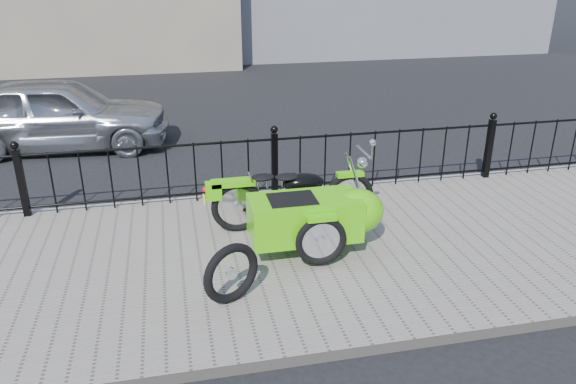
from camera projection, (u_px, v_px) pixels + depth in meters
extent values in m
plane|color=black|center=(294.00, 241.00, 7.36)|extent=(120.00, 120.00, 0.00)
cube|color=gray|center=(303.00, 255.00, 6.89)|extent=(30.00, 3.80, 0.12)
cube|color=gray|center=(273.00, 194.00, 8.63)|extent=(30.00, 0.10, 0.12)
cylinder|color=black|center=(274.00, 139.00, 8.15)|extent=(14.00, 0.04, 0.04)
cylinder|color=black|center=(275.00, 187.00, 8.44)|extent=(14.00, 0.04, 0.04)
cube|color=black|center=(22.00, 183.00, 7.62)|extent=(0.09, 0.09, 0.96)
sphere|color=black|center=(14.00, 145.00, 7.41)|extent=(0.11, 0.11, 0.11)
cube|color=black|center=(275.00, 165.00, 8.30)|extent=(0.09, 0.09, 0.96)
sphere|color=black|center=(274.00, 129.00, 8.09)|extent=(0.11, 0.11, 0.11)
cube|color=black|center=(489.00, 149.00, 8.98)|extent=(0.09, 0.09, 0.96)
sphere|color=black|center=(494.00, 116.00, 8.77)|extent=(0.11, 0.11, 0.11)
torus|color=black|center=(349.00, 197.00, 7.52)|extent=(0.69, 0.09, 0.69)
torus|color=black|center=(238.00, 207.00, 7.22)|extent=(0.69, 0.09, 0.69)
torus|color=black|center=(321.00, 241.00, 6.35)|extent=(0.60, 0.08, 0.60)
cube|color=gray|center=(294.00, 200.00, 7.36)|extent=(0.34, 0.22, 0.24)
cylinder|color=black|center=(294.00, 205.00, 7.39)|extent=(1.40, 0.04, 0.04)
ellipsoid|color=black|center=(304.00, 183.00, 7.29)|extent=(0.54, 0.29, 0.26)
cylinder|color=silver|center=(364.00, 152.00, 7.31)|extent=(0.03, 0.56, 0.03)
cylinder|color=silver|center=(354.00, 175.00, 7.41)|extent=(0.25, 0.04, 0.59)
sphere|color=silver|center=(362.00, 163.00, 7.36)|extent=(0.15, 0.15, 0.15)
cube|color=#55D90A|center=(350.00, 174.00, 7.39)|extent=(0.36, 0.12, 0.06)
cube|color=#55D90A|center=(233.00, 183.00, 7.08)|extent=(0.55, 0.16, 0.08)
ellipsoid|color=black|center=(287.00, 177.00, 7.21)|extent=(0.31, 0.22, 0.08)
ellipsoid|color=black|center=(262.00, 177.00, 7.14)|extent=(0.31, 0.22, 0.08)
sphere|color=red|center=(205.00, 189.00, 7.04)|extent=(0.07, 0.07, 0.07)
cube|color=yellow|center=(204.00, 199.00, 7.19)|extent=(0.02, 0.14, 0.10)
cube|color=#55D90A|center=(304.00, 218.00, 6.64)|extent=(1.30, 0.62, 0.50)
ellipsoid|color=#55D90A|center=(357.00, 211.00, 6.75)|extent=(0.65, 0.60, 0.54)
cube|color=black|center=(292.00, 201.00, 6.52)|extent=(0.55, 0.43, 0.06)
cube|color=#55D90A|center=(322.00, 218.00, 6.24)|extent=(0.34, 0.11, 0.06)
torus|color=black|center=(231.00, 273.00, 5.73)|extent=(0.63, 0.39, 0.66)
imported|color=#B3B6BA|center=(59.00, 114.00, 10.65)|extent=(4.16, 1.92, 1.38)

